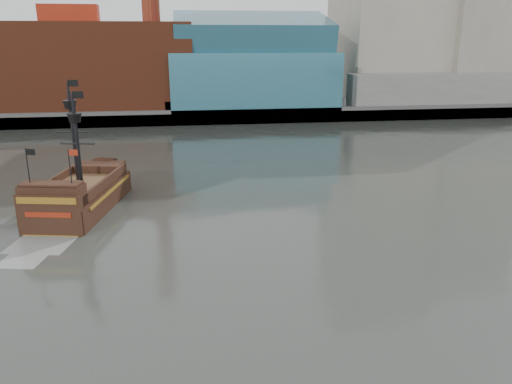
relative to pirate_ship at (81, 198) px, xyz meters
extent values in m
plane|color=black|center=(12.12, -19.15, -1.07)|extent=(400.00, 400.00, 0.00)
cube|color=slate|center=(12.12, 72.85, -0.07)|extent=(220.00, 60.00, 2.00)
cube|color=#4C4C49|center=(12.12, 43.35, 0.23)|extent=(220.00, 1.00, 2.60)
cube|color=maroon|center=(-9.88, 52.85, 8.43)|extent=(42.00, 18.00, 15.00)
cube|color=#2F6A7E|center=(22.12, 50.85, 5.93)|extent=(30.00, 16.00, 10.00)
cube|color=gray|center=(70.12, 56.85, 19.93)|extent=(18.00, 18.00, 38.00)
cube|color=slate|center=(60.12, 46.85, 3.93)|extent=(40.00, 6.00, 6.00)
cube|color=#2F6A7E|center=(22.12, 50.85, 13.93)|extent=(28.00, 14.94, 8.78)
cube|color=black|center=(0.05, 0.28, -0.47)|extent=(7.38, 12.95, 2.64)
cube|color=#52391E|center=(0.05, 0.28, 1.01)|extent=(6.64, 11.66, 0.30)
cube|color=black|center=(1.02, 5.06, 1.36)|extent=(4.71, 3.24, 1.02)
cube|color=black|center=(-0.99, -4.90, 1.77)|extent=(5.05, 2.54, 1.83)
cube|color=black|center=(-1.17, -5.82, 0.14)|extent=(4.93, 1.23, 4.06)
cube|color=#8F621B|center=(-1.20, -5.96, 1.77)|extent=(4.50, 0.98, 0.51)
cube|color=maroon|center=(-1.20, -5.96, 0.65)|extent=(3.50, 0.78, 0.41)
cylinder|color=black|center=(-0.44, 1.93, 5.12)|extent=(0.33, 0.33, 7.92)
cylinder|color=black|center=(0.59, -1.70, 4.82)|extent=(0.33, 0.33, 7.31)
cone|color=black|center=(-0.44, 1.93, 7.87)|extent=(1.32, 1.32, 0.71)
cone|color=black|center=(0.59, -1.70, 7.26)|extent=(1.32, 1.32, 0.71)
cube|color=black|center=(0.01, 1.84, 9.69)|extent=(0.90, 0.21, 0.56)
cube|color=black|center=(1.04, -1.79, 9.08)|extent=(0.90, 0.21, 0.56)
cube|color=#999F99|center=(-1.51, -7.49, -1.07)|extent=(4.95, 4.44, 0.02)
camera|label=1|loc=(9.23, -43.09, 13.39)|focal=35.00mm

